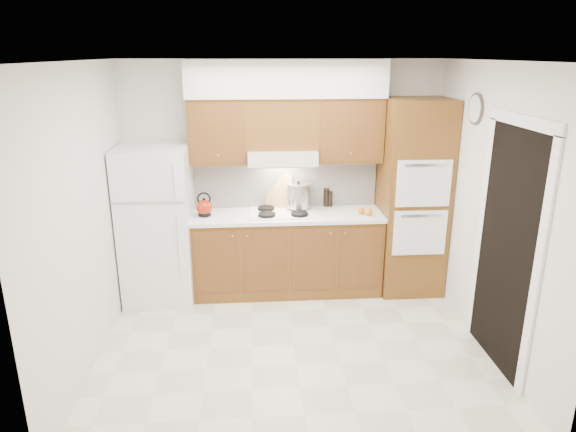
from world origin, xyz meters
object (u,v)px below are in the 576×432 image
at_px(oven_cabinet, 412,198).
at_px(kettle, 204,207).
at_px(stock_pot, 298,196).
at_px(fridge, 158,225).

height_order(oven_cabinet, kettle, oven_cabinet).
distance_m(oven_cabinet, kettle, 2.33).
distance_m(oven_cabinet, stock_pot, 1.29).
distance_m(fridge, oven_cabinet, 2.86).
xyz_separation_m(oven_cabinet, stock_pot, (-1.28, 0.16, 0.01)).
distance_m(kettle, stock_pot, 1.07).
xyz_separation_m(kettle, stock_pot, (1.05, 0.16, 0.07)).
height_order(oven_cabinet, stock_pot, oven_cabinet).
distance_m(fridge, kettle, 0.55).
relative_size(kettle, stock_pot, 0.65).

